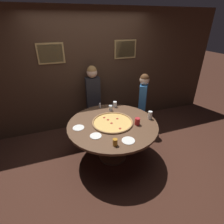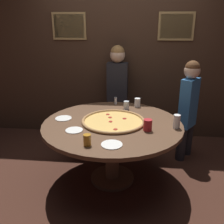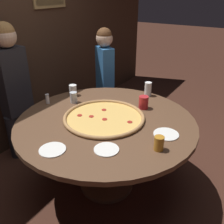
{
  "view_description": "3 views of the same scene",
  "coord_description": "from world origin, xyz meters",
  "views": [
    {
      "loc": [
        -0.9,
        -2.42,
        2.34
      ],
      "look_at": [
        0.02,
        0.1,
        0.92
      ],
      "focal_mm": 28.0,
      "sensor_mm": 36.0,
      "label": 1
    },
    {
      "loc": [
        0.26,
        -2.58,
        1.8
      ],
      "look_at": [
        -0.0,
        -0.03,
        0.88
      ],
      "focal_mm": 40.0,
      "sensor_mm": 36.0,
      "label": 2
    },
    {
      "loc": [
        -1.59,
        -1.08,
        1.78
      ],
      "look_at": [
        0.08,
        -0.01,
        0.79
      ],
      "focal_mm": 40.0,
      "sensor_mm": 36.0,
      "label": 3
    }
  ],
  "objects": [
    {
      "name": "ground_plane",
      "position": [
        0.0,
        0.0,
        0.0
      ],
      "size": [
        24.0,
        24.0,
        0.0
      ],
      "primitive_type": "plane",
      "color": "#422319"
    },
    {
      "name": "dining_table",
      "position": [
        0.0,
        0.0,
        0.61
      ],
      "size": [
        1.57,
        1.57,
        0.74
      ],
      "color": "brown",
      "rests_on": "ground_plane"
    },
    {
      "name": "giant_pizza",
      "position": [
        0.01,
        0.02,
        0.75
      ],
      "size": [
        0.72,
        0.72,
        0.03
      ],
      "color": "#EAB75B",
      "rests_on": "dining_table"
    },
    {
      "name": "drink_cup_far_left",
      "position": [
        -0.17,
        -0.57,
        0.79
      ],
      "size": [
        0.07,
        0.07,
        0.11
      ],
      "primitive_type": "cylinder",
      "color": "#BC7A23",
      "rests_on": "dining_table"
    },
    {
      "name": "drink_cup_beside_pizza",
      "position": [
        0.27,
        0.6,
        0.8
      ],
      "size": [
        0.08,
        0.08,
        0.12
      ],
      "primitive_type": "cylinder",
      "color": "white",
      "rests_on": "dining_table"
    },
    {
      "name": "drink_cup_near_left",
      "position": [
        0.39,
        -0.17,
        0.8
      ],
      "size": [
        0.09,
        0.09,
        0.12
      ],
      "primitive_type": "cylinder",
      "color": "#B22328",
      "rests_on": "dining_table"
    },
    {
      "name": "drink_cup_near_right",
      "position": [
        0.69,
        -0.07,
        0.81
      ],
      "size": [
        0.07,
        0.07,
        0.15
      ],
      "primitive_type": "cylinder",
      "color": "white",
      "rests_on": "dining_table"
    },
    {
      "name": "drink_cup_far_right",
      "position": [
        0.13,
        0.47,
        0.8
      ],
      "size": [
        0.07,
        0.07,
        0.11
      ],
      "primitive_type": "cylinder",
      "color": "silver",
      "rests_on": "dining_table"
    },
    {
      "name": "white_plate_near_front",
      "position": [
        0.05,
        -0.54,
        0.74
      ],
      "size": [
        0.2,
        0.2,
        0.01
      ],
      "primitive_type": "cylinder",
      "color": "white",
      "rests_on": "dining_table"
    },
    {
      "name": "white_plate_far_back",
      "position": [
        -0.37,
        -0.25,
        0.74
      ],
      "size": [
        0.18,
        0.18,
        0.01
      ],
      "primitive_type": "cylinder",
      "color": "white",
      "rests_on": "dining_table"
    },
    {
      "name": "white_plate_beside_cup",
      "position": [
        -0.58,
        0.07,
        0.74
      ],
      "size": [
        0.19,
        0.19,
        0.01
      ],
      "primitive_type": "cylinder",
      "color": "white",
      "rests_on": "dining_table"
    },
    {
      "name": "condiment_shaker",
      "position": [
        -0.02,
        0.68,
        0.79
      ],
      "size": [
        0.04,
        0.04,
        0.1
      ],
      "color": "silver",
      "rests_on": "dining_table"
    },
    {
      "name": "diner_far_left",
      "position": [
        0.95,
        0.65,
        0.77
      ],
      "size": [
        0.29,
        0.35,
        1.36
      ],
      "rotation": [
        0.0,
        0.0,
        -2.17
      ],
      "color": "#232328",
      "rests_on": "ground_plane"
    },
    {
      "name": "diner_side_left",
      "position": [
        -0.04,
        1.15,
        0.85
      ],
      "size": [
        0.37,
        0.22,
        1.49
      ],
      "rotation": [
        0.0,
        0.0,
        3.11
      ],
      "color": "#232328",
      "rests_on": "ground_plane"
    }
  ]
}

